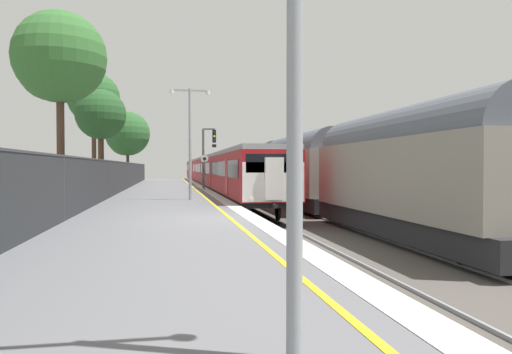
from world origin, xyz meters
The scene contains 12 objects.
ground centered at (2.64, 0.00, -0.61)m, with size 17.40×110.00×1.21m.
commuter_train_at_platform centered at (2.10, 36.09, 1.27)m, with size 2.83×63.49×3.81m.
freight_train_adjacent_track centered at (6.10, 14.53, 1.59)m, with size 2.60×40.95×4.73m.
signal_gantry centered at (0.63, 22.30, 2.94)m, with size 1.10×0.24×4.68m.
speed_limit_sign centered at (0.25, 19.68, 1.64)m, with size 0.59×0.08×2.56m.
platform_lamp_near centered at (-1.24, -11.52, 2.90)m, with size 2.00×0.20×4.82m.
platform_lamp_mid centered at (-1.24, 9.02, 3.31)m, with size 2.00×0.20×5.60m.
platform_back_fence centered at (-5.45, 0.00, 1.05)m, with size 0.07×99.00×2.03m.
background_tree_left centered at (-7.63, 20.82, 6.46)m, with size 3.69×3.69×8.45m.
background_tree_centre centered at (-7.19, 7.52, 6.44)m, with size 4.10×4.10×8.64m.
background_tree_right centered at (-6.70, 37.55, 5.03)m, with size 4.68×4.68×7.55m.
background_tree_back centered at (-6.29, 14.65, 4.70)m, with size 2.99×2.99×6.30m.
Camera 1 is at (-2.29, -15.50, 1.66)m, focal length 33.96 mm.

